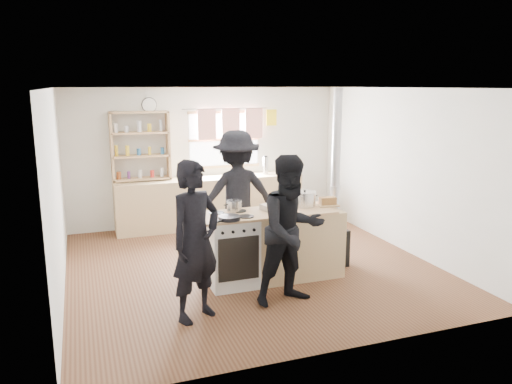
{
  "coord_description": "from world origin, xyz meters",
  "views": [
    {
      "loc": [
        -2.21,
        -6.4,
        2.54
      ],
      "look_at": [
        0.05,
        -0.1,
        1.1
      ],
      "focal_mm": 35.0,
      "sensor_mm": 36.0,
      "label": 1
    }
  ],
  "objects_px": {
    "roast_tray": "(274,207)",
    "stockpot_stove": "(234,206)",
    "bread_board": "(328,202)",
    "person_far": "(237,194)",
    "cooking_island": "(274,245)",
    "stockpot_counter": "(305,199)",
    "thermos": "(266,165)",
    "person_near_left": "(195,241)",
    "skillet_greens": "(229,218)",
    "person_near_right": "(292,230)",
    "flue_heater": "(334,221)"
  },
  "relations": [
    {
      "from": "roast_tray",
      "to": "stockpot_stove",
      "type": "bearing_deg",
      "value": 168.92
    },
    {
      "from": "bread_board",
      "to": "roast_tray",
      "type": "bearing_deg",
      "value": 176.95
    },
    {
      "from": "stockpot_stove",
      "to": "person_far",
      "type": "distance_m",
      "value": 0.93
    },
    {
      "from": "cooking_island",
      "to": "stockpot_counter",
      "type": "distance_m",
      "value": 0.75
    },
    {
      "from": "bread_board",
      "to": "person_far",
      "type": "xyz_separation_m",
      "value": [
        -0.97,
        1.02,
        -0.03
      ]
    },
    {
      "from": "thermos",
      "to": "bread_board",
      "type": "distance_m",
      "value": 2.75
    },
    {
      "from": "cooking_island",
      "to": "person_near_left",
      "type": "height_order",
      "value": "person_near_left"
    },
    {
      "from": "thermos",
      "to": "person_far",
      "type": "relative_size",
      "value": 0.17
    },
    {
      "from": "roast_tray",
      "to": "stockpot_stove",
      "type": "xyz_separation_m",
      "value": [
        -0.52,
        0.1,
        0.03
      ]
    },
    {
      "from": "person_near_left",
      "to": "skillet_greens",
      "type": "bearing_deg",
      "value": 16.75
    },
    {
      "from": "person_near_right",
      "to": "flue_heater",
      "type": "bearing_deg",
      "value": 33.34
    },
    {
      "from": "bread_board",
      "to": "person_near_right",
      "type": "height_order",
      "value": "person_near_right"
    },
    {
      "from": "stockpot_counter",
      "to": "person_near_left",
      "type": "bearing_deg",
      "value": -152.34
    },
    {
      "from": "roast_tray",
      "to": "person_far",
      "type": "relative_size",
      "value": 0.18
    },
    {
      "from": "skillet_greens",
      "to": "person_near_left",
      "type": "relative_size",
      "value": 0.21
    },
    {
      "from": "person_near_left",
      "to": "person_far",
      "type": "distance_m",
      "value": 2.11
    },
    {
      "from": "thermos",
      "to": "person_near_left",
      "type": "relative_size",
      "value": 0.19
    },
    {
      "from": "bread_board",
      "to": "person_far",
      "type": "bearing_deg",
      "value": 133.74
    },
    {
      "from": "flue_heater",
      "to": "person_far",
      "type": "relative_size",
      "value": 1.32
    },
    {
      "from": "stockpot_stove",
      "to": "bread_board",
      "type": "bearing_deg",
      "value": -6.31
    },
    {
      "from": "thermos",
      "to": "flue_heater",
      "type": "xyz_separation_m",
      "value": [
        0.07,
        -2.56,
        -0.42
      ]
    },
    {
      "from": "thermos",
      "to": "bread_board",
      "type": "height_order",
      "value": "thermos"
    },
    {
      "from": "stockpot_stove",
      "to": "skillet_greens",
      "type": "bearing_deg",
      "value": -114.81
    },
    {
      "from": "skillet_greens",
      "to": "flue_heater",
      "type": "relative_size",
      "value": 0.15
    },
    {
      "from": "person_far",
      "to": "flue_heater",
      "type": "bearing_deg",
      "value": 146.17
    },
    {
      "from": "skillet_greens",
      "to": "person_far",
      "type": "distance_m",
      "value": 1.36
    },
    {
      "from": "person_near_right",
      "to": "bread_board",
      "type": "bearing_deg",
      "value": 33.37
    },
    {
      "from": "stockpot_counter",
      "to": "roast_tray",
      "type": "bearing_deg",
      "value": -174.01
    },
    {
      "from": "stockpot_stove",
      "to": "flue_heater",
      "type": "height_order",
      "value": "flue_heater"
    },
    {
      "from": "stockpot_counter",
      "to": "skillet_greens",
      "type": "bearing_deg",
      "value": -163.89
    },
    {
      "from": "person_near_left",
      "to": "stockpot_stove",
      "type": "bearing_deg",
      "value": 23.62
    },
    {
      "from": "stockpot_stove",
      "to": "person_near_left",
      "type": "height_order",
      "value": "person_near_left"
    },
    {
      "from": "roast_tray",
      "to": "person_near_left",
      "type": "xyz_separation_m",
      "value": [
        -1.25,
        -0.85,
        -0.08
      ]
    },
    {
      "from": "person_near_right",
      "to": "stockpot_counter",
      "type": "bearing_deg",
      "value": 48.42
    },
    {
      "from": "skillet_greens",
      "to": "person_near_left",
      "type": "distance_m",
      "value": 0.79
    },
    {
      "from": "skillet_greens",
      "to": "bread_board",
      "type": "xyz_separation_m",
      "value": [
        1.47,
        0.25,
        0.02
      ]
    },
    {
      "from": "flue_heater",
      "to": "person_near_left",
      "type": "distance_m",
      "value": 2.46
    },
    {
      "from": "thermos",
      "to": "skillet_greens",
      "type": "xyz_separation_m",
      "value": [
        -1.6,
        -2.99,
        -0.11
      ]
    },
    {
      "from": "cooking_island",
      "to": "thermos",
      "type": "bearing_deg",
      "value": 71.59
    },
    {
      "from": "stockpot_stove",
      "to": "person_near_right",
      "type": "xyz_separation_m",
      "value": [
        0.42,
        -0.92,
        -0.12
      ]
    },
    {
      "from": "stockpot_stove",
      "to": "stockpot_counter",
      "type": "relative_size",
      "value": 0.66
    },
    {
      "from": "stockpot_stove",
      "to": "flue_heater",
      "type": "bearing_deg",
      "value": 1.74
    },
    {
      "from": "stockpot_stove",
      "to": "bread_board",
      "type": "relative_size",
      "value": 0.68
    },
    {
      "from": "cooking_island",
      "to": "person_far",
      "type": "bearing_deg",
      "value": 100.28
    },
    {
      "from": "cooking_island",
      "to": "stockpot_counter",
      "type": "height_order",
      "value": "stockpot_counter"
    },
    {
      "from": "skillet_greens",
      "to": "person_near_right",
      "type": "height_order",
      "value": "person_near_right"
    },
    {
      "from": "thermos",
      "to": "stockpot_counter",
      "type": "height_order",
      "value": "thermos"
    },
    {
      "from": "cooking_island",
      "to": "stockpot_stove",
      "type": "relative_size",
      "value": 9.79
    },
    {
      "from": "roast_tray",
      "to": "skillet_greens",
      "type": "bearing_deg",
      "value": -157.6
    },
    {
      "from": "roast_tray",
      "to": "person_near_right",
      "type": "height_order",
      "value": "person_near_right"
    }
  ]
}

